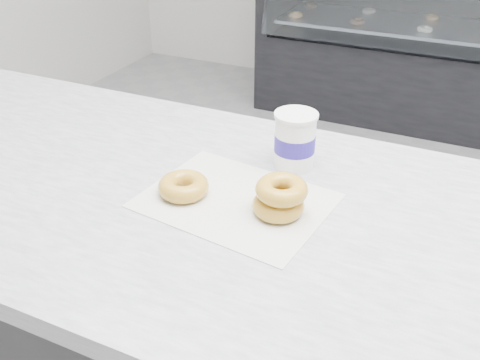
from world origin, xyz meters
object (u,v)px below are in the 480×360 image
object	(u,v)px
display_case	(460,45)
coffee_cup	(295,140)
donut_single	(184,186)
donut_stack	(280,197)

from	to	relation	value
display_case	coffee_cup	bearing A→B (deg)	-93.96
donut_single	coffee_cup	distance (m)	0.25
display_case	donut_single	distance (m)	2.78
display_case	donut_stack	xyz separation A→B (m)	(-0.14, -2.71, 0.44)
donut_single	coffee_cup	xyz separation A→B (m)	(0.15, 0.20, 0.04)
display_case	coffee_cup	xyz separation A→B (m)	(-0.18, -2.54, 0.47)
donut_single	display_case	bearing A→B (deg)	83.15
donut_single	coffee_cup	world-z (taller)	coffee_cup
display_case	coffee_cup	world-z (taller)	display_case
coffee_cup	donut_stack	bearing A→B (deg)	-61.73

